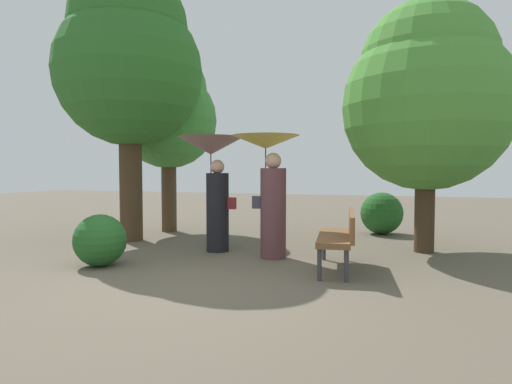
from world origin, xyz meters
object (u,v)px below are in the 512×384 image
person_left (213,168)px  tree_mid_left (129,59)px  person_right (269,177)px  park_bench (340,234)px  tree_near_left (168,111)px  tree_near_right (427,94)px

person_left → tree_mid_left: tree_mid_left is taller
person_right → park_bench: size_ratio=1.28×
person_right → tree_near_left: tree_near_left is taller
park_bench → person_left: bearing=-115.7°
person_left → tree_near_right: tree_near_right is taller
park_bench → tree_mid_left: 5.50m
park_bench → tree_near_left: 5.55m
person_left → tree_near_left: size_ratio=0.48×
person_right → park_bench: (1.20, -0.52, -0.80)m
tree_mid_left → park_bench: bearing=-17.0°
person_right → tree_near_right: tree_near_right is taller
person_right → tree_near_left: (-3.07, 2.21, 1.46)m
park_bench → tree_mid_left: bearing=-114.0°
person_right → tree_near_right: 3.08m
tree_near_left → person_left: bearing=-44.7°
person_left → person_right: person_left is taller
tree_near_right → tree_mid_left: bearing=-174.7°
person_left → tree_near_right: size_ratio=0.46×
tree_near_right → person_right: bearing=-151.2°
park_bench → tree_near_right: size_ratio=0.36×
tree_mid_left → person_left: bearing=-15.0°
person_right → tree_mid_left: 3.97m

